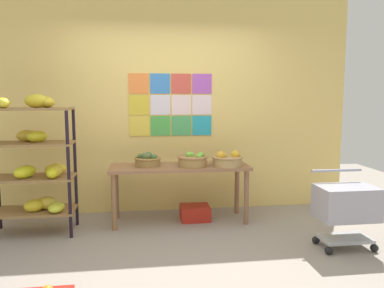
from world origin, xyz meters
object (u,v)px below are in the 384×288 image
produce_crate_under_table (195,213)px  shopping_cart (346,205)px  display_table (180,173)px  fruit_basket_right (227,160)px  fruit_basket_centre (148,160)px  banana_shelf_unit (36,161)px  fruit_basket_back_right (193,160)px

produce_crate_under_table → shopping_cart: bearing=-38.1°
display_table → shopping_cart: 1.91m
display_table → fruit_basket_right: fruit_basket_right is taller
fruit_basket_right → fruit_basket_centre: bearing=172.8°
banana_shelf_unit → display_table: (1.61, 0.20, -0.22)m
banana_shelf_unit → display_table: banana_shelf_unit is taller
display_table → fruit_basket_back_right: 0.24m
fruit_basket_centre → fruit_basket_right: fruit_basket_right is taller
fruit_basket_back_right → produce_crate_under_table: bearing=66.4°
display_table → fruit_basket_back_right: bearing=-27.8°
fruit_basket_right → shopping_cart: size_ratio=0.48×
display_table → fruit_basket_centre: bearing=178.6°
banana_shelf_unit → produce_crate_under_table: (1.81, 0.22, -0.74)m
produce_crate_under_table → display_table: bearing=-175.5°
fruit_basket_centre → fruit_basket_right: bearing=-7.2°
fruit_basket_back_right → display_table: bearing=152.2°
produce_crate_under_table → shopping_cart: 1.79m
fruit_basket_back_right → fruit_basket_right: fruit_basket_right is taller
display_table → shopping_cart: bearing=-34.2°
fruit_basket_back_right → shopping_cart: fruit_basket_back_right is taller
fruit_basket_centre → shopping_cart: size_ratio=0.42×
display_table → produce_crate_under_table: display_table is taller
fruit_basket_centre → produce_crate_under_table: 0.89m
banana_shelf_unit → produce_crate_under_table: 1.96m
banana_shelf_unit → display_table: 1.64m
fruit_basket_right → produce_crate_under_table: size_ratio=1.04×
display_table → fruit_basket_centre: (-0.39, 0.01, 0.16)m
produce_crate_under_table → shopping_cart: size_ratio=0.47×
banana_shelf_unit → fruit_basket_right: banana_shelf_unit is taller
fruit_basket_back_right → fruit_basket_right: (0.42, -0.03, -0.00)m
fruit_basket_centre → fruit_basket_right: size_ratio=0.86×
display_table → fruit_basket_right: bearing=-11.2°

